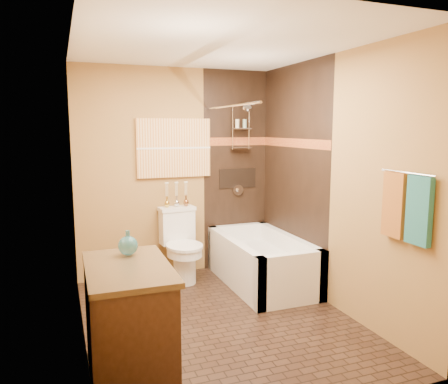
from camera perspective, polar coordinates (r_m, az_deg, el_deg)
name	(u,v)px	position (r m, az deg, el deg)	size (l,w,h in m)	color
floor	(219,320)	(4.27, -0.69, -16.38)	(3.00, 3.00, 0.00)	black
wall_left	(78,196)	(3.69, -18.52, -0.48)	(0.02, 3.00, 2.50)	#9F703D
wall_right	(332,183)	(4.47, 13.89, 1.20)	(0.02, 3.00, 2.50)	#9F703D
wall_back	(176,173)	(5.34, -6.25, 2.53)	(2.40, 0.02, 2.50)	#9F703D
wall_front	(307,222)	(2.58, 10.77, -3.86)	(2.40, 0.02, 2.50)	#9F703D
ceiling	(218,44)	(3.95, -0.76, 18.74)	(3.00, 3.00, 0.00)	silver
alcove_tile_back	(236,171)	(5.58, 1.53, 2.82)	(0.85, 0.01, 2.50)	black
alcove_tile_right	(293,175)	(5.09, 8.99, 2.19)	(0.01, 1.50, 2.50)	black
mosaic_band_back	(236,141)	(5.54, 1.58, 6.62)	(0.85, 0.01, 0.10)	maroon
mosaic_band_right	(293,143)	(5.06, 8.99, 6.36)	(0.01, 1.50, 0.10)	maroon
alcove_niche	(238,178)	(5.59, 1.78, 1.81)	(0.50, 0.01, 0.25)	black
shower_fixtures	(241,138)	(5.46, 2.23, 7.07)	(0.24, 0.33, 1.16)	silver
curtain_rod	(230,106)	(4.73, 0.73, 11.17)	(0.03, 0.03, 1.55)	silver
towel_bar	(407,173)	(3.61, 22.83, 2.30)	(0.02, 0.02, 0.55)	silver
towel_teal	(419,211)	(3.56, 24.13, -2.25)	(0.05, 0.22, 0.52)	#1E6663
towel_rust	(394,205)	(3.74, 21.34, -1.59)	(0.05, 0.22, 0.52)	#9C641C
sunset_painting	(174,148)	(5.29, -6.55, 5.73)	(0.90, 0.04, 0.70)	orange
vanity_mirror	(83,173)	(3.01, -17.99, 2.43)	(0.01, 1.00, 0.90)	white
bathtub	(261,265)	(5.13, 4.91, -9.46)	(0.80, 1.50, 0.55)	white
toilet	(181,245)	(5.20, -5.59, -6.84)	(0.45, 0.65, 0.85)	white
vanity	(128,322)	(3.32, -12.38, -16.24)	(0.59, 0.95, 0.84)	black
teal_bottle	(128,243)	(3.38, -12.44, -6.52)	(0.15, 0.15, 0.23)	#286F78
bud_vases	(177,194)	(5.26, -6.22, -0.22)	(0.30, 0.06, 0.29)	gold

